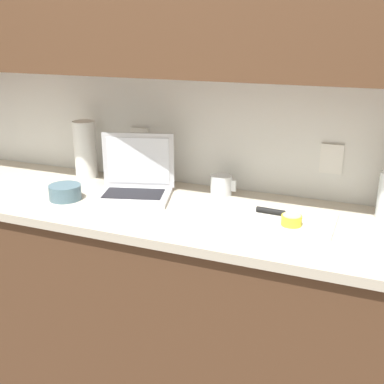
{
  "coord_description": "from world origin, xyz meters",
  "views": [
    {
      "loc": [
        0.86,
        -1.63,
        1.6
      ],
      "look_at": [
        0.2,
        -0.01,
        1.0
      ],
      "focal_mm": 45.0,
      "sensor_mm": 36.0,
      "label": 1
    }
  ],
  "objects_px": {
    "cutting_board": "(283,219)",
    "lemon_half_cut": "(292,220)",
    "paper_towel_roll": "(85,150)",
    "measuring_cup": "(221,185)",
    "bowl_white": "(65,192)",
    "knife": "(280,213)",
    "laptop": "(136,181)"
  },
  "relations": [
    {
      "from": "lemon_half_cut",
      "to": "measuring_cup",
      "type": "relative_size",
      "value": 0.66
    },
    {
      "from": "laptop",
      "to": "measuring_cup",
      "type": "height_order",
      "value": "laptop"
    },
    {
      "from": "paper_towel_roll",
      "to": "lemon_half_cut",
      "type": "bearing_deg",
      "value": -13.2
    },
    {
      "from": "laptop",
      "to": "lemon_half_cut",
      "type": "height_order",
      "value": "laptop"
    },
    {
      "from": "laptop",
      "to": "knife",
      "type": "bearing_deg",
      "value": -18.6
    },
    {
      "from": "laptop",
      "to": "measuring_cup",
      "type": "distance_m",
      "value": 0.37
    },
    {
      "from": "lemon_half_cut",
      "to": "measuring_cup",
      "type": "xyz_separation_m",
      "value": [
        -0.35,
        0.24,
        0.02
      ]
    },
    {
      "from": "lemon_half_cut",
      "to": "paper_towel_roll",
      "type": "distance_m",
      "value": 1.06
    },
    {
      "from": "knife",
      "to": "cutting_board",
      "type": "bearing_deg",
      "value": -50.63
    },
    {
      "from": "cutting_board",
      "to": "paper_towel_roll",
      "type": "height_order",
      "value": "paper_towel_roll"
    },
    {
      "from": "laptop",
      "to": "lemon_half_cut",
      "type": "bearing_deg",
      "value": -24.77
    },
    {
      "from": "bowl_white",
      "to": "paper_towel_roll",
      "type": "distance_m",
      "value": 0.33
    },
    {
      "from": "measuring_cup",
      "to": "bowl_white",
      "type": "xyz_separation_m",
      "value": [
        -0.58,
        -0.3,
        -0.01
      ]
    },
    {
      "from": "laptop",
      "to": "paper_towel_roll",
      "type": "xyz_separation_m",
      "value": [
        -0.34,
        0.14,
        0.07
      ]
    },
    {
      "from": "cutting_board",
      "to": "knife",
      "type": "xyz_separation_m",
      "value": [
        -0.02,
        0.02,
        0.01
      ]
    },
    {
      "from": "cutting_board",
      "to": "measuring_cup",
      "type": "relative_size",
      "value": 3.4
    },
    {
      "from": "laptop",
      "to": "bowl_white",
      "type": "xyz_separation_m",
      "value": [
        -0.25,
        -0.16,
        -0.03
      ]
    },
    {
      "from": "knife",
      "to": "measuring_cup",
      "type": "distance_m",
      "value": 0.33
    },
    {
      "from": "cutting_board",
      "to": "bowl_white",
      "type": "height_order",
      "value": "bowl_white"
    },
    {
      "from": "measuring_cup",
      "to": "bowl_white",
      "type": "relative_size",
      "value": 0.84
    },
    {
      "from": "lemon_half_cut",
      "to": "measuring_cup",
      "type": "distance_m",
      "value": 0.42
    },
    {
      "from": "cutting_board",
      "to": "paper_towel_roll",
      "type": "distance_m",
      "value": 1.01
    },
    {
      "from": "knife",
      "to": "measuring_cup",
      "type": "height_order",
      "value": "measuring_cup"
    },
    {
      "from": "lemon_half_cut",
      "to": "cutting_board",
      "type": "bearing_deg",
      "value": 128.07
    },
    {
      "from": "lemon_half_cut",
      "to": "bowl_white",
      "type": "bearing_deg",
      "value": -176.27
    },
    {
      "from": "laptop",
      "to": "knife",
      "type": "relative_size",
      "value": 1.3
    },
    {
      "from": "laptop",
      "to": "paper_towel_roll",
      "type": "height_order",
      "value": "paper_towel_roll"
    },
    {
      "from": "bowl_white",
      "to": "lemon_half_cut",
      "type": "bearing_deg",
      "value": 3.73
    },
    {
      "from": "cutting_board",
      "to": "lemon_half_cut",
      "type": "bearing_deg",
      "value": -51.93
    },
    {
      "from": "lemon_half_cut",
      "to": "bowl_white",
      "type": "relative_size",
      "value": 0.56
    },
    {
      "from": "cutting_board",
      "to": "laptop",
      "type": "bearing_deg",
      "value": 175.78
    },
    {
      "from": "knife",
      "to": "paper_towel_roll",
      "type": "distance_m",
      "value": 0.99
    }
  ]
}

